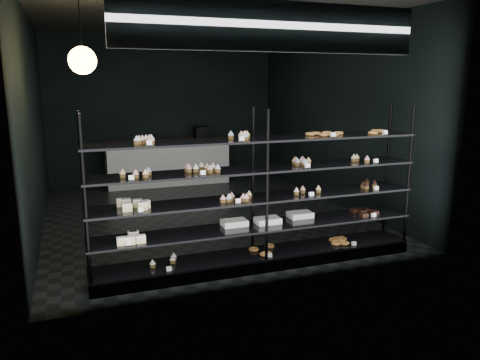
{
  "coord_description": "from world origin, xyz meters",
  "views": [
    {
      "loc": [
        -2.01,
        -7.42,
        2.21
      ],
      "look_at": [
        0.0,
        -1.9,
        0.96
      ],
      "focal_mm": 35.0,
      "sensor_mm": 36.0,
      "label": 1
    }
  ],
  "objects": [
    {
      "name": "room",
      "position": [
        0.0,
        0.0,
        1.6
      ],
      "size": [
        5.01,
        6.01,
        3.2
      ],
      "color": "black",
      "rests_on": "ground"
    },
    {
      "name": "display_shelf",
      "position": [
        0.04,
        -2.45,
        0.63
      ],
      "size": [
        4.0,
        0.5,
        1.91
      ],
      "color": "black",
      "rests_on": "room"
    },
    {
      "name": "signage",
      "position": [
        0.0,
        -2.93,
        2.75
      ],
      "size": [
        3.3,
        0.05,
        0.5
      ],
      "color": "#0C1E3D",
      "rests_on": "room"
    },
    {
      "name": "pendant_lamp",
      "position": [
        -1.81,
        -1.41,
        2.45
      ],
      "size": [
        0.33,
        0.33,
        0.89
      ],
      "color": "black",
      "rests_on": "room"
    },
    {
      "name": "service_counter",
      "position": [
        -0.04,
        2.5,
        0.5
      ],
      "size": [
        2.7,
        0.65,
        1.23
      ],
      "color": "silver",
      "rests_on": "room"
    }
  ]
}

